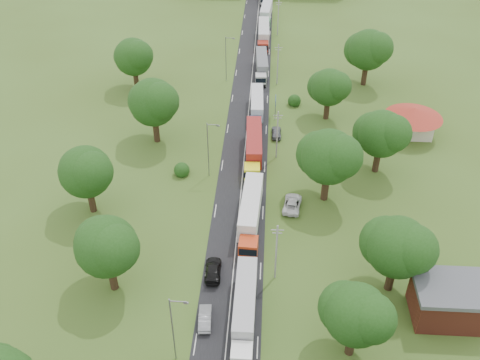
{
  "coord_description": "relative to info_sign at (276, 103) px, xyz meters",
  "views": [
    {
      "loc": [
        3.86,
        -55.67,
        51.99
      ],
      "look_at": [
        -0.1,
        10.03,
        3.0
      ],
      "focal_mm": 40.0,
      "sensor_mm": 36.0,
      "label": 1
    }
  ],
  "objects": [
    {
      "name": "tree_3",
      "position": [
        14.79,
        -42.84,
        4.22
      ],
      "size": [
        8.8,
        8.8,
        11.07
      ],
      "color": "#382616",
      "rests_on": "ground"
    },
    {
      "name": "truck_5",
      "position": [
        -3.15,
        36.44,
        -0.77
      ],
      "size": [
        2.9,
        15.19,
        4.2
      ],
      "color": "maroon",
      "rests_on": "ground"
    },
    {
      "name": "pole_4",
      "position": [
        0.3,
        42.0,
        1.68
      ],
      "size": [
        1.6,
        0.24,
        9.0
      ],
      "color": "gray",
      "rests_on": "ground"
    },
    {
      "name": "tree_7",
      "position": [
        18.79,
        15.17,
        4.85
      ],
      "size": [
        9.6,
        9.6,
        12.05
      ],
      "color": "#382616",
      "rests_on": "ground"
    },
    {
      "name": "car_lane_rear",
      "position": [
        -7.81,
        -41.89,
        -2.26
      ],
      "size": [
        2.3,
        5.22,
        1.49
      ],
      "primitive_type": "imported",
      "rotation": [
        0.0,
        0.0,
        3.18
      ],
      "color": "black",
      "rests_on": "ground"
    },
    {
      "name": "pole_2",
      "position": [
        0.3,
        -14.0,
        1.68
      ],
      "size": [
        1.6,
        0.24,
        9.0
      ],
      "color": "gray",
      "rests_on": "ground"
    },
    {
      "name": "lamp_2",
      "position": [
        -10.55,
        15.0,
        2.55
      ],
      "size": [
        2.03,
        0.22,
        10.0
      ],
      "color": "slate",
      "rests_on": "ground"
    },
    {
      "name": "info_sign",
      "position": [
        0.0,
        0.0,
        0.0
      ],
      "size": [
        0.12,
        3.1,
        4.1
      ],
      "color": "slate",
      "rests_on": "ground"
    },
    {
      "name": "lamp_1",
      "position": [
        -10.55,
        -20.0,
        2.55
      ],
      "size": [
        2.03,
        0.22,
        10.0
      ],
      "color": "slate",
      "rests_on": "ground"
    },
    {
      "name": "pole_1",
      "position": [
        0.3,
        -42.0,
        1.68
      ],
      "size": [
        1.6,
        0.24,
        9.0
      ],
      "color": "gray",
      "rests_on": "ground"
    },
    {
      "name": "tree_11",
      "position": [
        -27.21,
        -29.84,
        4.22
      ],
      "size": [
        8.8,
        8.8,
        11.07
      ],
      "color": "#382616",
      "rests_on": "ground"
    },
    {
      "name": "truck_3",
      "position": [
        -3.57,
        0.35,
        -1.02
      ],
      "size": [
        2.67,
        13.53,
        3.74
      ],
      "color": "#164C87",
      "rests_on": "ground"
    },
    {
      "name": "truck_2",
      "position": [
        -3.59,
        -14.52,
        -0.77
      ],
      "size": [
        3.06,
        15.22,
        4.21
      ],
      "color": "yellow",
      "rests_on": "ground"
    },
    {
      "name": "car_lane_mid",
      "position": [
        -8.0,
        -49.7,
        -2.3
      ],
      "size": [
        1.8,
        4.35,
        1.4
      ],
      "primitive_type": "imported",
      "rotation": [
        0.0,
        0.0,
        3.22
      ],
      "color": "gray",
      "rests_on": "ground"
    },
    {
      "name": "tree_4",
      "position": [
        7.79,
        -24.83,
        4.85
      ],
      "size": [
        9.6,
        9.6,
        12.05
      ],
      "color": "#382616",
      "rests_on": "ground"
    },
    {
      "name": "tree_5",
      "position": [
        16.79,
        -16.84,
        4.22
      ],
      "size": [
        8.8,
        8.8,
        11.07
      ],
      "color": "#382616",
      "rests_on": "ground"
    },
    {
      "name": "pole_3",
      "position": [
        0.3,
        14.0,
        1.68
      ],
      "size": [
        1.6,
        0.24,
        9.0
      ],
      "color": "gray",
      "rests_on": "ground"
    },
    {
      "name": "lamp_0",
      "position": [
        -10.55,
        -55.0,
        2.55
      ],
      "size": [
        2.03,
        0.22,
        10.0
      ],
      "color": "slate",
      "rests_on": "ground"
    },
    {
      "name": "house_brick",
      "position": [
        20.8,
        -47.0,
        -0.35
      ],
      "size": [
        8.6,
        6.6,
        5.2
      ],
      "color": "maroon",
      "rests_on": "ground"
    },
    {
      "name": "truck_4",
      "position": [
        -3.14,
        18.86,
        -0.99
      ],
      "size": [
        3.05,
        13.76,
        3.8
      ],
      "color": "#BDBDBD",
      "rests_on": "ground"
    },
    {
      "name": "tree_2",
      "position": [
        8.79,
        -52.86,
        3.59
      ],
      "size": [
        8.0,
        8.0,
        10.1
      ],
      "color": "#382616",
      "rests_on": "ground"
    },
    {
      "name": "tree_12",
      "position": [
        -21.21,
        -9.83,
        4.85
      ],
      "size": [
        9.6,
        9.6,
        12.05
      ],
      "color": "#382616",
      "rests_on": "ground"
    },
    {
      "name": "tree_10",
      "position": [
        -20.21,
        -44.84,
        4.22
      ],
      "size": [
        8.8,
        8.8,
        11.07
      ],
      "color": "#382616",
      "rests_on": "ground"
    },
    {
      "name": "truck_1",
      "position": [
        -3.37,
        -31.85,
        -0.75
      ],
      "size": [
        3.26,
        15.36,
        4.24
      ],
      "color": "#BD3715",
      "rests_on": "ground"
    },
    {
      "name": "car_verge_far",
      "position": [
        0.3,
        -6.96,
        -2.26
      ],
      "size": [
        1.85,
        4.38,
        1.48
      ],
      "primitive_type": "imported",
      "rotation": [
        0.0,
        0.0,
        3.17
      ],
      "color": "#5C6064",
      "rests_on": "ground"
    },
    {
      "name": "house_cream",
      "position": [
        24.8,
        -5.0,
        0.64
      ],
      "size": [
        10.08,
        10.08,
        5.8
      ],
      "color": "beige",
      "rests_on": "ground"
    },
    {
      "name": "truck_0",
      "position": [
        -3.29,
        -49.21,
        -0.9
      ],
      "size": [
        2.49,
        14.29,
        3.96
      ],
      "color": "white",
      "rests_on": "ground"
    },
    {
      "name": "tree_6",
      "position": [
        9.79,
        0.14,
        3.59
      ],
      "size": [
        8.0,
        8.0,
        10.1
      ],
      "color": "#382616",
      "rests_on": "ground"
    },
    {
      "name": "truck_6",
      "position": [
        -2.86,
        51.81,
        -0.84
      ],
      "size": [
        3.27,
        14.73,
        4.07
      ],
      "color": "#27693B",
      "rests_on": "ground"
    },
    {
      "name": "road",
      "position": [
        -5.2,
        -15.0,
        -3.0
      ],
      "size": [
        8.0,
        200.0,
        0.04
      ],
      "primitive_type": "cube",
      "color": "black",
      "rests_on": "ground"
    },
    {
      "name": "ground",
      "position": [
        -5.2,
        -35.0,
        -3.0
      ],
      "size": [
        260.0,
        260.0,
        0.0
      ],
      "primitive_type": "plane",
      "color": "#394F1A",
      "rests_on": "ground"
    },
    {
      "name": "tree_13",
      "position": [
        -29.21,
        10.16,
        4.22
      ],
      "size": [
        8.8,
        8.8,
        11.07
      ],
      "color": "#382616",
      "rests_on": "ground"
    },
    {
      "name": "car_verge_near",
      "position": [
        2.8,
        -27.5,
        -2.24
      ],
      "size": [
        3.27,
        5.78,
        1.52
      ],
      "primitive_type": "imported",
      "rotation": [
        0.0,
        0.0,
        3.0
      ],
      "color": "silver",
      "rests_on": "ground"
    }
  ]
}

